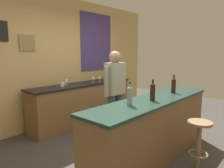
% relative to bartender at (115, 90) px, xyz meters
% --- Properties ---
extents(ground_plane, '(10.00, 10.00, 0.00)m').
position_rel_bartender_xyz_m(ground_plane, '(-0.12, -0.45, -0.94)').
color(ground_plane, '#423D38').
extents(back_wall, '(6.00, 0.09, 2.80)m').
position_rel_bartender_xyz_m(back_wall, '(-0.10, 1.58, 0.48)').
color(back_wall, tan).
rests_on(back_wall, ground_plane).
extents(bar_counter, '(2.55, 0.60, 0.92)m').
position_rel_bartender_xyz_m(bar_counter, '(-0.12, -0.85, -0.47)').
color(bar_counter, brown).
rests_on(bar_counter, ground_plane).
extents(side_counter, '(2.62, 0.56, 0.90)m').
position_rel_bartender_xyz_m(side_counter, '(0.28, 1.20, -0.48)').
color(side_counter, brown).
rests_on(side_counter, ground_plane).
extents(bartender, '(0.52, 0.21, 1.62)m').
position_rel_bartender_xyz_m(bartender, '(0.00, 0.00, 0.00)').
color(bartender, '#384766').
rests_on(bartender, ground_plane).
extents(bar_stool, '(0.32, 0.32, 0.68)m').
position_rel_bartender_xyz_m(bar_stool, '(0.03, -1.49, -0.48)').
color(bar_stool, olive).
rests_on(bar_stool, ground_plane).
extents(wine_bottle_a, '(0.07, 0.07, 0.31)m').
position_rel_bartender_xyz_m(wine_bottle_a, '(-0.66, -0.82, 0.12)').
color(wine_bottle_a, '#999E99').
rests_on(wine_bottle_a, bar_counter).
extents(wine_bottle_b, '(0.07, 0.07, 0.31)m').
position_rel_bartender_xyz_m(wine_bottle_b, '(-0.23, -0.90, 0.12)').
color(wine_bottle_b, black).
rests_on(wine_bottle_b, bar_counter).
extents(wine_bottle_c, '(0.07, 0.07, 0.31)m').
position_rel_bartender_xyz_m(wine_bottle_c, '(0.49, -0.87, 0.12)').
color(wine_bottle_c, black).
rests_on(wine_bottle_c, bar_counter).
extents(wine_glass_a, '(0.07, 0.07, 0.16)m').
position_rel_bartender_xyz_m(wine_glass_a, '(-0.13, 1.27, 0.07)').
color(wine_glass_a, silver).
rests_on(wine_glass_a, side_counter).
extents(wine_glass_b, '(0.07, 0.07, 0.16)m').
position_rel_bartender_xyz_m(wine_glass_b, '(0.53, 1.14, 0.07)').
color(wine_glass_b, silver).
rests_on(wine_glass_b, side_counter).
extents(wine_glass_c, '(0.07, 0.07, 0.16)m').
position_rel_bartender_xyz_m(wine_glass_c, '(0.71, 1.11, 0.07)').
color(wine_glass_c, silver).
rests_on(wine_glass_c, side_counter).
extents(coffee_mug, '(0.12, 0.08, 0.09)m').
position_rel_bartender_xyz_m(coffee_mug, '(-0.32, 1.16, 0.01)').
color(coffee_mug, silver).
rests_on(coffee_mug, side_counter).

